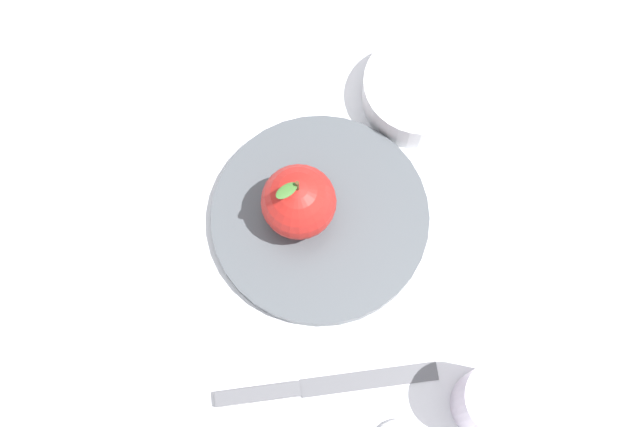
{
  "coord_description": "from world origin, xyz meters",
  "views": [
    {
      "loc": [
        0.1,
        0.19,
        0.76
      ],
      "look_at": [
        -0.03,
        -0.01,
        0.02
      ],
      "focal_mm": 42.77,
      "sensor_mm": 36.0,
      "label": 1
    }
  ],
  "objects_px": {
    "knife": "(306,388)",
    "apple": "(299,202)",
    "side_bowl": "(419,89)",
    "cup": "(494,401)",
    "dinner_plate": "(320,217)"
  },
  "relations": [
    {
      "from": "cup",
      "to": "knife",
      "type": "relative_size",
      "value": 0.39
    },
    {
      "from": "cup",
      "to": "knife",
      "type": "bearing_deg",
      "value": -37.19
    },
    {
      "from": "dinner_plate",
      "to": "apple",
      "type": "relative_size",
      "value": 2.48
    },
    {
      "from": "knife",
      "to": "apple",
      "type": "bearing_deg",
      "value": -119.51
    },
    {
      "from": "apple",
      "to": "side_bowl",
      "type": "height_order",
      "value": "apple"
    },
    {
      "from": "dinner_plate",
      "to": "cup",
      "type": "height_order",
      "value": "cup"
    },
    {
      "from": "side_bowl",
      "to": "knife",
      "type": "relative_size",
      "value": 0.59
    },
    {
      "from": "side_bowl",
      "to": "cup",
      "type": "xyz_separation_m",
      "value": [
        0.13,
        0.31,
        0.02
      ]
    },
    {
      "from": "side_bowl",
      "to": "knife",
      "type": "height_order",
      "value": "side_bowl"
    },
    {
      "from": "dinner_plate",
      "to": "apple",
      "type": "height_order",
      "value": "apple"
    },
    {
      "from": "side_bowl",
      "to": "cup",
      "type": "distance_m",
      "value": 0.33
    },
    {
      "from": "apple",
      "to": "side_bowl",
      "type": "bearing_deg",
      "value": -164.58
    },
    {
      "from": "apple",
      "to": "cup",
      "type": "relative_size",
      "value": 1.13
    },
    {
      "from": "dinner_plate",
      "to": "knife",
      "type": "distance_m",
      "value": 0.17
    },
    {
      "from": "side_bowl",
      "to": "knife",
      "type": "distance_m",
      "value": 0.34
    }
  ]
}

